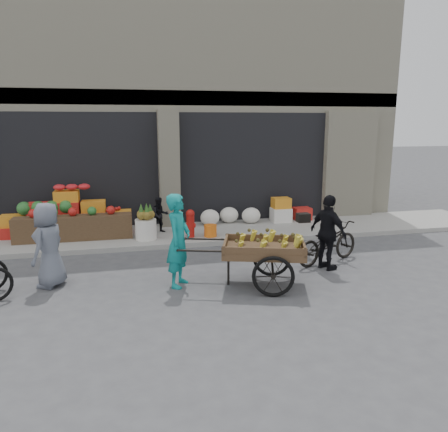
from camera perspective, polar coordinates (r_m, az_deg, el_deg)
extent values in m
plane|color=#424244|center=(7.70, -2.95, -10.47)|extent=(80.00, 80.00, 0.00)
cube|color=gray|center=(11.54, -6.51, -2.44)|extent=(18.00, 2.20, 0.12)
cube|color=beige|center=(15.26, -8.65, 14.10)|extent=(14.00, 6.00, 7.00)
cube|color=gray|center=(12.43, -7.60, 15.05)|extent=(14.00, 0.30, 0.40)
cube|color=black|center=(13.13, -18.51, 5.93)|extent=(4.40, 1.60, 3.10)
cube|color=black|center=(13.58, 2.89, 6.74)|extent=(4.40, 1.60, 3.10)
cube|color=beige|center=(12.28, -7.26, 6.07)|extent=(0.55, 0.80, 3.22)
cube|color=brown|center=(11.32, -19.02, -1.46)|extent=(2.80, 0.45, 0.60)
sphere|color=#1E5923|center=(11.81, -22.30, 1.02)|extent=(0.34, 0.34, 0.34)
cylinder|color=silver|center=(10.93, -10.16, -1.72)|extent=(0.52, 0.52, 0.50)
cylinder|color=#A5140F|center=(10.97, -4.41, -1.34)|extent=(0.20, 0.20, 0.56)
sphere|color=#A5140F|center=(10.90, -4.44, 0.29)|extent=(0.22, 0.22, 0.22)
cylinder|color=orange|center=(11.04, -1.79, -1.92)|extent=(0.32, 0.32, 0.30)
ellipsoid|color=silver|center=(12.34, 0.88, -0.07)|extent=(1.70, 0.60, 0.44)
imported|color=black|center=(11.49, -8.37, 0.12)|extent=(0.51, 0.43, 0.93)
cube|color=brown|center=(7.99, 5.23, -4.53)|extent=(1.69, 1.36, 0.13)
torus|color=black|center=(7.60, 6.45, -7.88)|extent=(0.72, 0.29, 0.74)
torus|color=black|center=(8.58, 6.26, -5.49)|extent=(0.72, 0.29, 0.74)
cylinder|color=black|center=(8.12, 0.58, -6.93)|extent=(0.05, 0.05, 0.61)
imported|color=#10807E|center=(7.97, -5.96, -3.20)|extent=(0.65, 0.75, 1.72)
imported|color=slate|center=(8.53, -21.93, -3.54)|extent=(0.78, 0.90, 1.56)
imported|color=black|center=(9.59, 13.38, -3.34)|extent=(1.81, 1.19, 0.90)
imported|color=black|center=(9.07, 13.45, -2.13)|extent=(0.69, 0.98, 1.54)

